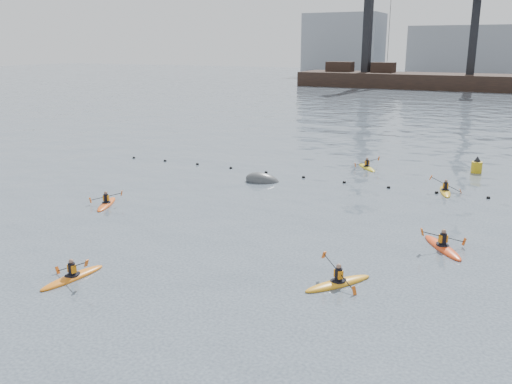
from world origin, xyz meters
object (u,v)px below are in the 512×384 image
kayaker_0 (73,277)px  kayaker_3 (445,191)px  kayaker_2 (106,204)px  nav_buoy (477,167)px  kayaker_4 (442,246)px  kayaker_1 (338,282)px  mooring_buoy (263,182)px  kayaker_5 (367,167)px

kayaker_0 → kayaker_3: (11.40, 20.37, -0.00)m
kayaker_0 → kayaker_2: (-5.84, 8.58, -0.00)m
nav_buoy → kayaker_4: bearing=-89.8°
kayaker_0 → kayaker_4: (12.71, 10.05, 0.01)m
kayaker_1 → mooring_buoy: kayaker_1 is taller
mooring_buoy → kayaker_2: bearing=-122.1°
kayaker_1 → kayaker_5: size_ratio=1.08×
kayaker_0 → kayaker_5: bearing=86.2°
kayaker_2 → kayaker_4: (18.55, 1.47, 0.01)m
kayaker_3 → kayaker_4: bearing=-96.2°
kayaker_4 → nav_buoy: nav_buoy is taller
kayaker_1 → kayaker_5: bearing=137.0°
kayaker_4 → kayaker_5: bearing=-98.0°
kayaker_3 → kayaker_4: (1.31, -10.32, 0.01)m
kayaker_4 → kayaker_0: bearing=3.3°
kayaker_0 → kayaker_5: size_ratio=1.14×
kayaker_1 → nav_buoy: nav_buoy is taller
mooring_buoy → kayaker_3: bearing=13.1°
mooring_buoy → kayaker_1: bearing=-54.0°
kayaker_5 → nav_buoy: size_ratio=1.91×
kayaker_1 → kayaker_5: (-4.56, 20.74, -0.01)m
kayaker_0 → kayaker_1: bearing=31.2°
kayaker_2 → kayaker_5: 19.68m
kayaker_1 → mooring_buoy: 16.67m
kayaker_4 → kayaker_5: 16.73m
mooring_buoy → kayaker_5: bearing=54.2°
kayaker_0 → kayaker_2: bearing=132.0°
kayaker_0 → nav_buoy: 29.84m
kayaker_3 → mooring_buoy: 11.84m
kayaker_2 → kayaker_3: kayaker_3 is taller
kayaker_1 → kayaker_2: (-15.50, 4.38, -0.00)m
kayaker_4 → mooring_buoy: bearing=-65.8°
kayaker_4 → kayaker_3: bearing=-117.9°
kayaker_2 → nav_buoy: (18.48, 18.45, 0.33)m
kayaker_4 → kayaker_5: size_ratio=1.15×
kayaker_2 → nav_buoy: bearing=20.6°
kayaker_5 → mooring_buoy: (-5.23, -7.25, -0.09)m
kayaker_1 → kayaker_2: 16.10m
kayaker_2 → mooring_buoy: 10.75m
kayaker_3 → kayaker_5: 7.79m
kayaker_0 → nav_buoy: bearing=72.7°
kayaker_0 → mooring_buoy: (-0.14, 17.69, -0.09)m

